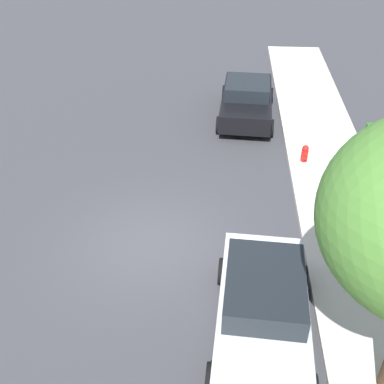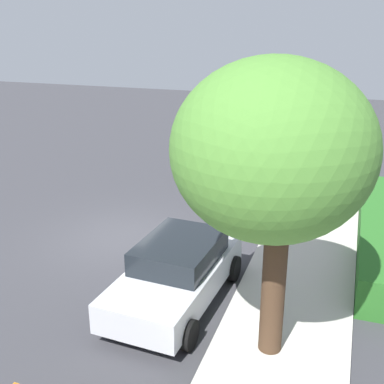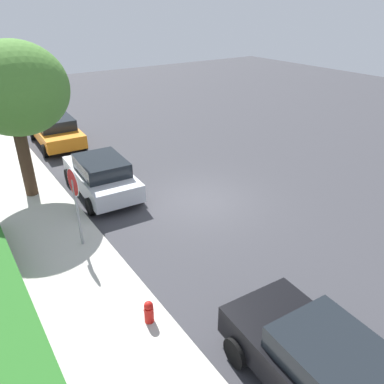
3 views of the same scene
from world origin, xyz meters
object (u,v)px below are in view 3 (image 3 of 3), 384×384
(parked_car_silver, at_px, (101,175))
(street_tree_near_corner, at_px, (16,90))
(fire_hydrant, at_px, (149,314))
(parked_car_black, at_px, (327,372))
(stop_sign, at_px, (75,195))
(parked_car_orange, at_px, (56,131))

(parked_car_silver, bearing_deg, street_tree_near_corner, 62.94)
(fire_hydrant, bearing_deg, parked_car_black, -151.75)
(stop_sign, xyz_separation_m, street_tree_near_corner, (4.24, 0.26, 2.25))
(stop_sign, bearing_deg, parked_car_orange, -12.41)
(parked_car_black, distance_m, fire_hydrant, 3.91)
(fire_hydrant, bearing_deg, stop_sign, 2.91)
(stop_sign, xyz_separation_m, parked_car_orange, (9.67, -2.13, -1.07))
(street_tree_near_corner, relative_size, fire_hydrant, 7.95)
(parked_car_black, distance_m, street_tree_near_corner, 12.24)
(parked_car_orange, relative_size, street_tree_near_corner, 0.80)
(stop_sign, relative_size, parked_car_silver, 0.60)
(parked_car_orange, height_order, street_tree_near_corner, street_tree_near_corner)
(street_tree_near_corner, distance_m, fire_hydrant, 8.94)
(stop_sign, distance_m, street_tree_near_corner, 4.80)
(parked_car_black, relative_size, street_tree_near_corner, 0.77)
(parked_car_black, height_order, fire_hydrant, parked_car_black)
(parked_car_black, height_order, parked_car_orange, parked_car_black)
(stop_sign, relative_size, street_tree_near_corner, 0.46)
(stop_sign, relative_size, parked_car_orange, 0.58)
(parked_car_silver, height_order, fire_hydrant, parked_car_silver)
(stop_sign, distance_m, fire_hydrant, 4.16)
(stop_sign, distance_m, parked_car_orange, 9.96)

